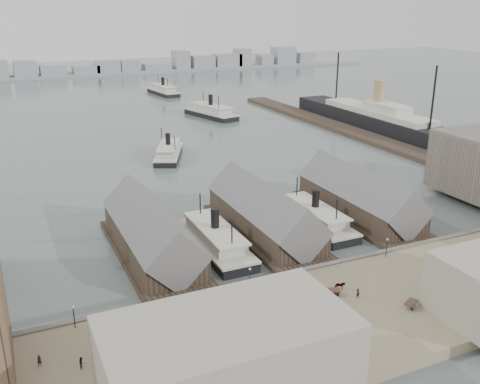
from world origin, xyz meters
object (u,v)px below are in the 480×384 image
ferry_docked_west (215,239)px  horse_cart_left (151,334)px  horse_cart_center (337,288)px  ocean_steamer (377,119)px  horse_cart_right (422,304)px

ferry_docked_west → horse_cart_left: ferry_docked_west is taller
horse_cart_center → ferry_docked_west: bearing=47.9°
ocean_steamer → horse_cart_left: size_ratio=21.24×
horse_cart_right → ferry_docked_west: bearing=0.8°
ocean_steamer → horse_cart_right: bearing=-125.3°
ocean_steamer → horse_cart_left: 167.00m
horse_cart_center → horse_cart_left: bearing=116.5°
ferry_docked_west → horse_cart_left: 36.20m
ferry_docked_west → horse_cart_right: 44.29m
ferry_docked_west → ocean_steamer: (105.00, 79.66, 2.12)m
horse_cart_left → ferry_docked_west: bearing=-15.3°
ferry_docked_west → ocean_steamer: size_ratio=0.27×
ferry_docked_west → horse_cart_right: bearing=-61.8°
horse_cart_center → ocean_steamer: bearing=-14.3°
ferry_docked_west → horse_cart_center: ferry_docked_west is taller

